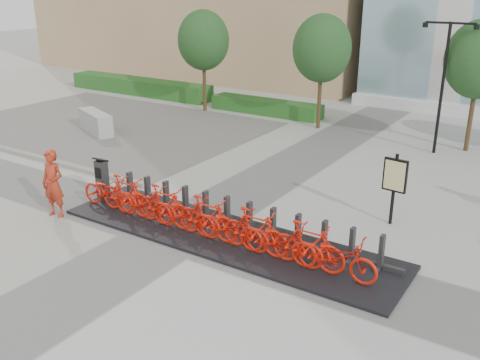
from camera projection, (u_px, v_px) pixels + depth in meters
The scene contains 26 objects.
ground at pixel (179, 230), 14.56m from camera, with size 120.00×120.00×0.00m, color #B4B4B4.
gravel_patch at pixel (108, 125), 25.16m from camera, with size 14.00×14.00×0.00m, color #5C5B56.
curb at pixel (12, 151), 21.12m from camera, with size 14.00×0.25×0.15m, color gray.
hedge_a at pixel (139, 86), 32.16m from camera, with size 10.00×1.40×0.90m, color #30662E.
hedge_b at pixel (266, 107), 27.37m from camera, with size 6.00×1.20×0.70m, color #30662E.
tree_0 at pixel (203, 40), 26.82m from camera, with size 2.60×2.60×5.10m.
tree_1 at pixel (322, 49), 23.51m from camera, with size 2.60×2.60×5.10m.
tree_2 at pixel (479, 60), 20.20m from camera, with size 2.60×2.60×5.10m.
streetlamp at pixel (444, 73), 20.08m from camera, with size 2.00×0.20×5.00m.
dock_pad at pixel (225, 236), 14.12m from camera, with size 9.60×2.40×0.08m, color black.
dock_rail_posts at pixel (237, 215), 14.30m from camera, with size 8.02×0.50×0.85m, color #2B2B2B, non-canonical shape.
bike_0 at pixel (108, 192), 15.64m from camera, with size 0.67×1.93×1.01m, color red.
bike_1 at pixel (126, 195), 15.25m from camera, with size 0.53×1.87×1.13m, color red.
bike_2 at pixel (145, 202), 14.90m from camera, with size 0.67×1.93×1.01m, color red.
bike_3 at pixel (165, 206), 14.52m from camera, with size 0.53×1.87×1.13m, color red.
bike_4 at pixel (186, 214), 14.17m from camera, with size 0.67×1.93×1.01m, color red.
bike_5 at pixel (207, 218), 13.78m from camera, with size 0.53×1.87×1.13m, color red.
bike_6 at pixel (231, 226), 13.44m from camera, with size 0.67×1.93×1.01m, color red.
bike_7 at pixel (255, 231), 13.05m from camera, with size 0.53×1.87×1.13m, color red.
bike_8 at pixel (281, 240), 12.70m from camera, with size 0.67×1.93×1.01m, color red.
bike_9 at pixel (308, 246), 12.32m from camera, with size 0.53×1.87×1.13m, color red.
bike_10 at pixel (337, 256), 11.97m from camera, with size 0.67×1.93×1.01m, color red.
kiosk at pixel (102, 178), 16.44m from camera, with size 0.39×0.33×1.28m.
worker_red at pixel (53, 184), 15.15m from camera, with size 0.72×0.47×1.97m, color #A12C16.
jersey_barrier at pixel (96, 122), 23.79m from camera, with size 2.46×0.67×0.95m, color #B5B5B5.
map_sign at pixel (395, 178), 14.50m from camera, with size 0.67×0.18×2.04m.
Camera 1 is at (8.55, -10.15, 6.36)m, focal length 40.00 mm.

